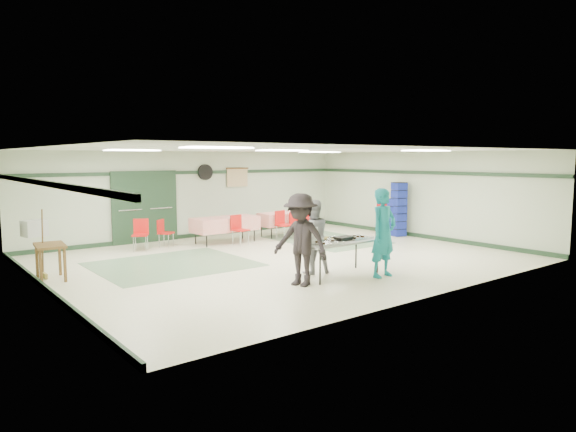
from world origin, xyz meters
TOP-DOWN VIEW (x-y plane):
  - floor at (0.00, 0.00)m, footprint 11.00×11.00m
  - ceiling at (0.00, 0.00)m, footprint 11.00×11.00m
  - wall_back at (0.00, 4.50)m, footprint 11.00×0.00m
  - wall_front at (0.00, -4.50)m, footprint 11.00×0.00m
  - wall_left at (-5.50, 0.00)m, footprint 0.00×9.00m
  - wall_right at (5.50, 0.00)m, footprint 0.00×9.00m
  - trim_back at (0.00, 4.47)m, footprint 11.00×0.06m
  - baseboard_back at (0.00, 4.47)m, footprint 11.00×0.06m
  - trim_left at (-5.47, 0.00)m, footprint 0.06×9.00m
  - baseboard_left at (-5.47, 0.00)m, footprint 0.06×9.00m
  - trim_right at (5.47, 0.00)m, footprint 0.06×9.00m
  - baseboard_right at (5.47, 0.00)m, footprint 0.06×9.00m
  - green_patch_a at (-2.50, 1.00)m, footprint 3.50×3.00m
  - green_patch_b at (2.80, 1.50)m, footprint 2.50×3.50m
  - double_door_left at (-2.20, 4.44)m, footprint 0.90×0.06m
  - double_door_right at (-1.25, 4.44)m, footprint 0.90×0.06m
  - door_frame at (-1.73, 4.42)m, footprint 2.00×0.03m
  - wall_fan at (0.30, 4.44)m, footprint 0.50×0.10m
  - scroll_banner at (1.50, 4.44)m, footprint 0.80×0.02m
  - serving_table at (-0.22, -2.27)m, footprint 1.98×0.84m
  - sheet_tray_right at (0.29, -2.29)m, footprint 0.60×0.46m
  - sheet_tray_mid at (-0.30, -2.14)m, footprint 0.54×0.41m
  - sheet_tray_left at (-0.71, -2.39)m, footprint 0.64×0.49m
  - baking_pan at (-0.11, -2.30)m, footprint 0.44×0.28m
  - foam_box_stack at (-0.99, -2.19)m, footprint 0.26×0.24m
  - volunteer_teal at (0.46, -2.89)m, footprint 0.71×0.49m
  - volunteer_grey at (-0.50, -1.73)m, footprint 0.92×0.80m
  - volunteer_dark at (-1.39, -2.41)m, footprint 1.02×1.33m
  - dining_table_a at (2.30, 2.92)m, footprint 1.68×0.78m
  - dining_table_b at (0.10, 2.92)m, footprint 1.96×0.89m
  - chair_a at (2.32, 2.35)m, footprint 0.44×0.44m
  - chair_b at (1.79, 2.36)m, footprint 0.48×0.48m
  - chair_c at (2.83, 2.35)m, footprint 0.45×0.45m
  - chair_d at (0.20, 2.36)m, footprint 0.46×0.46m
  - chair_loose_a at (-1.64, 3.38)m, footprint 0.51×0.51m
  - chair_loose_b at (-2.38, 3.19)m, footprint 0.55×0.55m
  - crate_stack_blue_a at (5.15, 0.62)m, footprint 0.46×0.46m
  - crate_stack_red at (5.15, 1.19)m, footprint 0.46×0.46m
  - crate_stack_blue_b at (5.15, 0.76)m, footprint 0.38×0.38m
  - printer_table at (-5.15, 1.12)m, footprint 0.65×0.91m
  - office_printer at (-5.15, 2.46)m, footprint 0.54×0.50m
  - broom at (-5.23, 1.36)m, footprint 0.08×0.23m

SIDE VIEW (x-z plane):
  - floor at x=0.00m, z-range 0.00..0.00m
  - green_patch_a at x=-2.50m, z-range 0.00..0.01m
  - green_patch_b at x=2.80m, z-range 0.00..0.01m
  - baseboard_back at x=0.00m, z-range 0.00..0.12m
  - baseboard_left at x=-5.47m, z-range 0.00..0.12m
  - baseboard_right at x=5.47m, z-range 0.00..0.12m
  - chair_loose_a at x=-1.64m, z-range 0.08..0.86m
  - chair_c at x=2.83m, z-range 0.09..0.88m
  - chair_a at x=2.32m, z-range 0.09..0.91m
  - crate_stack_red at x=5.15m, z-range 0.00..1.04m
  - chair_loose_b at x=-2.38m, z-range 0.10..0.96m
  - chair_d at x=0.20m, z-range 0.10..0.96m
  - chair_b at x=1.79m, z-range 0.10..0.99m
  - dining_table_a at x=2.30m, z-range 0.19..0.95m
  - dining_table_b at x=0.10m, z-range 0.19..0.95m
  - crate_stack_blue_b at x=5.15m, z-range 0.00..1.20m
  - printer_table at x=-5.15m, z-range 0.26..1.01m
  - serving_table at x=-0.22m, z-range 0.34..1.10m
  - broom at x=-5.23m, z-range 0.03..1.46m
  - sheet_tray_right at x=0.29m, z-range 0.76..0.78m
  - sheet_tray_mid at x=-0.30m, z-range 0.76..0.78m
  - sheet_tray_left at x=-0.71m, z-range 0.76..0.78m
  - baking_pan at x=-0.11m, z-range 0.76..0.84m
  - volunteer_grey at x=-0.50m, z-range 0.00..1.61m
  - crate_stack_blue_a at x=5.15m, z-range 0.00..1.73m
  - volunteer_dark at x=-1.39m, z-range 0.00..1.82m
  - office_printer at x=-5.15m, z-range 0.75..1.11m
  - foam_box_stack at x=-0.99m, z-range 0.76..1.11m
  - volunteer_teal at x=0.46m, z-range 0.00..1.87m
  - double_door_left at x=-2.20m, z-range 0.00..2.10m
  - double_door_right at x=-1.25m, z-range 0.00..2.10m
  - door_frame at x=-1.73m, z-range -0.02..2.12m
  - wall_back at x=0.00m, z-range -4.15..6.85m
  - wall_front at x=0.00m, z-range -4.15..6.85m
  - wall_left at x=-5.50m, z-range -3.15..5.85m
  - wall_right at x=5.50m, z-range -3.15..5.85m
  - scroll_banner at x=1.50m, z-range 1.55..2.15m
  - trim_back at x=0.00m, z-range 2.00..2.10m
  - trim_left at x=-5.47m, z-range 2.00..2.10m
  - trim_right at x=5.47m, z-range 2.00..2.10m
  - wall_fan at x=0.30m, z-range 1.80..2.30m
  - ceiling at x=0.00m, z-range 2.70..2.70m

